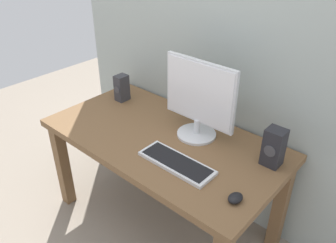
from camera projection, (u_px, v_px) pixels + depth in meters
The scene contains 7 objects.
ground_plane at pixel (163, 220), 2.40m from camera, with size 6.00×6.00×0.00m, color gray.
desk at pixel (163, 150), 2.09m from camera, with size 1.46×0.78×0.71m.
monitor at pixel (199, 99), 1.93m from camera, with size 0.47×0.24×0.47m.
keyboard_primary at pixel (177, 163), 1.80m from camera, with size 0.43×0.16×0.02m.
mouse at pixel (235, 198), 1.56m from camera, with size 0.06×0.08×0.04m, color black.
speaker_right at pixel (274, 147), 1.75m from camera, with size 0.10×0.09×0.21m.
speaker_left at pixel (122, 88), 2.41m from camera, with size 0.07×0.09×0.19m.
Camera 1 is at (1.16, -1.26, 1.83)m, focal length 36.22 mm.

